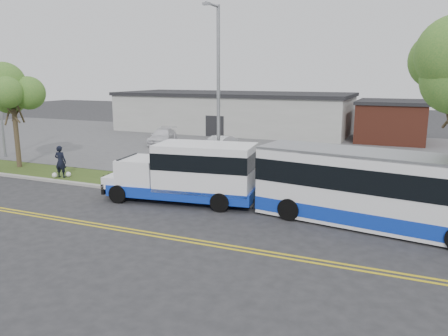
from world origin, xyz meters
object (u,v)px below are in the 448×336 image
at_px(shuttle_bus, 191,171).
at_px(parked_car_b, 163,136).
at_px(streetlight_near, 218,94).
at_px(parked_car_a, 218,145).
at_px(tree_west, 12,92).
at_px(transit_bus, 392,192).
at_px(pedestrian, 60,162).

distance_m(shuttle_bus, parked_car_b, 18.53).
height_order(streetlight_near, parked_car_a, streetlight_near).
height_order(shuttle_bus, parked_car_a, shuttle_bus).
relative_size(tree_west, shuttle_bus, 0.87).
height_order(transit_bus, pedestrian, transit_bus).
xyz_separation_m(shuttle_bus, parked_car_b, (-10.76, 15.06, -0.79)).
xyz_separation_m(streetlight_near, parked_car_a, (-4.66, 10.47, -4.45)).
bearing_deg(streetlight_near, pedestrian, -175.30).
distance_m(tree_west, pedestrian, 6.51).
bearing_deg(parked_car_a, tree_west, -128.16).
bearing_deg(parked_car_a, pedestrian, -107.79).
bearing_deg(pedestrian, transit_bus, 164.86).
bearing_deg(tree_west, streetlight_near, -1.80).
bearing_deg(shuttle_bus, tree_west, 162.65).
relative_size(streetlight_near, parked_car_a, 2.29).
bearing_deg(transit_bus, tree_west, -177.74).
height_order(tree_west, shuttle_bus, tree_west).
distance_m(tree_west, shuttle_bus, 15.09).
bearing_deg(streetlight_near, parked_car_a, 114.01).
relative_size(streetlight_near, pedestrian, 4.86).
distance_m(shuttle_bus, transit_bus, 9.29).
bearing_deg(tree_west, parked_car_b, 73.62).
height_order(tree_west, streetlight_near, streetlight_near).
xyz_separation_m(transit_bus, parked_car_b, (-20.05, 15.30, -0.80)).
relative_size(tree_west, streetlight_near, 0.73).
xyz_separation_m(shuttle_bus, parked_car_a, (-4.12, 12.52, -0.79)).
xyz_separation_m(tree_west, pedestrian, (4.93, -1.30, -4.05)).
xyz_separation_m(parked_car_a, parked_car_b, (-6.65, 2.55, -0.01)).
height_order(tree_west, transit_bus, tree_west).
xyz_separation_m(tree_west, streetlight_near, (15.00, -0.47, 0.11)).
bearing_deg(shuttle_bus, transit_bus, -8.94).
height_order(pedestrian, parked_car_a, pedestrian).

